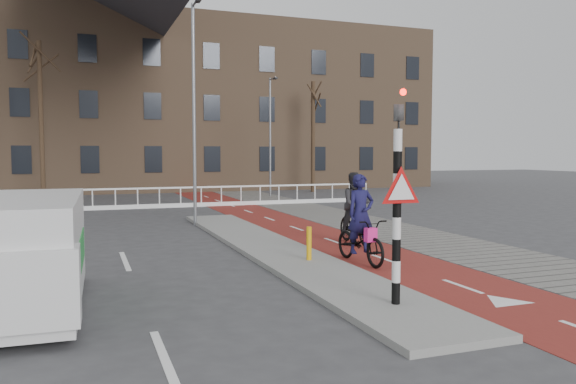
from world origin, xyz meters
name	(u,v)px	position (x,y,z in m)	size (l,w,h in m)	color
ground	(370,282)	(0.00, 0.00, 0.00)	(120.00, 120.00, 0.00)	#38383A
bike_lane	(278,222)	(1.50, 10.00, 0.01)	(2.50, 60.00, 0.01)	maroon
sidewalk	(344,219)	(4.30, 10.00, 0.01)	(3.00, 60.00, 0.01)	slate
curb_island	(274,249)	(-0.70, 4.00, 0.06)	(1.80, 16.00, 0.12)	gray
traffic_signal	(398,191)	(-0.60, -2.02, 1.99)	(0.80, 0.80, 3.68)	black
bollard	(309,243)	(-0.50, 2.03, 0.51)	(0.12, 0.12, 0.78)	#E7A80C
cyclist_near	(361,233)	(0.72, 1.78, 0.72)	(0.83, 2.08, 2.11)	black
cyclist_far	(355,215)	(1.87, 4.30, 0.86)	(0.89, 1.93, 2.05)	black
van	(23,252)	(-6.36, 0.08, 0.99)	(1.90, 4.45, 1.89)	silver
railing	(93,204)	(-5.00, 17.00, 0.31)	(28.00, 0.10, 0.99)	silver
townhouse_row	(116,79)	(-3.00, 32.00, 7.81)	(46.00, 10.00, 15.90)	#7F6047
tree_mid	(41,122)	(-7.40, 22.95, 4.28)	(0.25, 0.25, 8.56)	#2E2114
tree_right	(313,137)	(9.13, 24.73, 3.67)	(0.27, 0.27, 7.35)	#2E2114
streetlight_near	(194,116)	(-1.61, 10.16, 3.95)	(0.12, 0.12, 7.89)	slate
streetlight_right	(270,138)	(5.21, 22.02, 3.53)	(0.12, 0.12, 7.06)	slate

